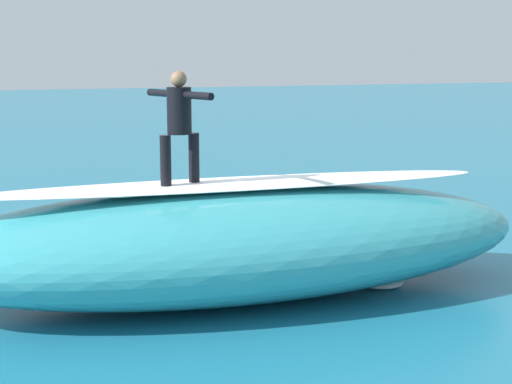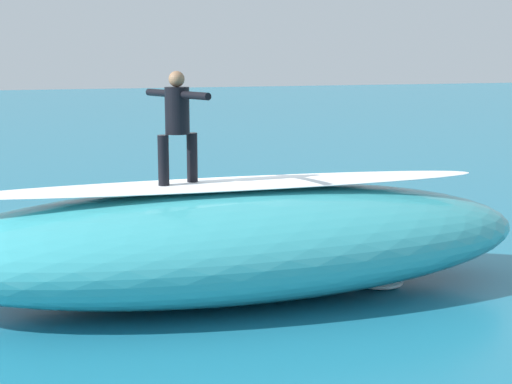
{
  "view_description": "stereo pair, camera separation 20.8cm",
  "coord_description": "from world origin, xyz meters",
  "px_view_note": "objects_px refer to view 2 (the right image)",
  "views": [
    {
      "loc": [
        3.36,
        11.58,
        3.27
      ],
      "look_at": [
        -0.57,
        0.62,
        1.19
      ],
      "focal_mm": 55.27,
      "sensor_mm": 36.0,
      "label": 1
    },
    {
      "loc": [
        3.16,
        11.65,
        3.27
      ],
      "look_at": [
        -0.57,
        0.62,
        1.19
      ],
      "focal_mm": 55.27,
      "sensor_mm": 36.0,
      "label": 2
    }
  ],
  "objects_px": {
    "surfer_riding": "(177,119)",
    "surfer_paddling": "(317,233)",
    "surfboard_paddling": "(315,242)",
    "surfboard_riding": "(178,187)"
  },
  "relations": [
    {
      "from": "surfer_riding",
      "to": "surfer_paddling",
      "type": "distance_m",
      "value": 4.23
    },
    {
      "from": "surfer_paddling",
      "to": "surfer_riding",
      "type": "bearing_deg",
      "value": 131.47
    },
    {
      "from": "surfer_riding",
      "to": "surfboard_paddling",
      "type": "relative_size",
      "value": 0.62
    },
    {
      "from": "surfboard_riding",
      "to": "surfer_riding",
      "type": "height_order",
      "value": "surfer_riding"
    },
    {
      "from": "surfboard_paddling",
      "to": "surfer_riding",
      "type": "bearing_deg",
      "value": 132.89
    },
    {
      "from": "surfboard_riding",
      "to": "surfer_paddling",
      "type": "height_order",
      "value": "surfboard_riding"
    },
    {
      "from": "surfer_riding",
      "to": "surfboard_riding",
      "type": "bearing_deg",
      "value": 70.11
    },
    {
      "from": "surfer_riding",
      "to": "surfboard_paddling",
      "type": "bearing_deg",
      "value": -161.74
    },
    {
      "from": "surfboard_riding",
      "to": "surfer_riding",
      "type": "xyz_separation_m",
      "value": [
        0.0,
        -0.0,
        0.88
      ]
    },
    {
      "from": "surfboard_paddling",
      "to": "surfer_paddling",
      "type": "height_order",
      "value": "surfer_paddling"
    }
  ]
}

